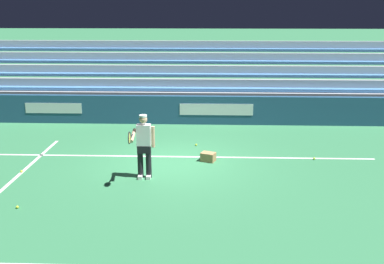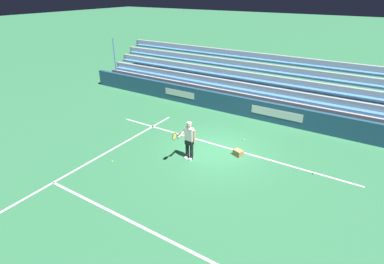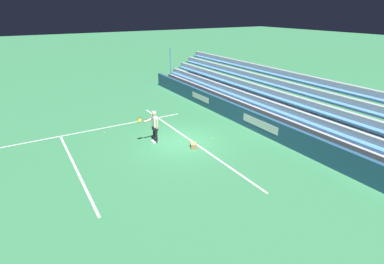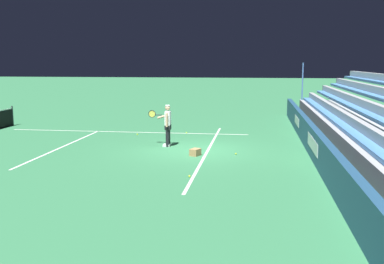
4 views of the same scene
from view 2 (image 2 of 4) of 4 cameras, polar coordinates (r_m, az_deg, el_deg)
name	(u,v)px [view 2 (image 2 of 4)]	position (r m, az deg, el deg)	size (l,w,h in m)	color
ground_plane	(216,151)	(13.71, 4.63, -3.56)	(160.00, 160.00, 0.00)	#337A4C
court_baseline_white	(221,146)	(14.10, 5.59, -2.69)	(12.00, 0.10, 0.01)	white
court_sideline_white	(85,165)	(13.41, -19.73, -5.88)	(0.10, 12.00, 0.01)	white
court_service_line_white	(134,223)	(10.04, -10.90, -16.69)	(8.22, 0.10, 0.01)	white
back_wall_sponsor_board	(254,109)	(17.20, 11.69, 4.33)	(24.53, 0.25, 1.10)	navy
bleacher_stand	(268,94)	(19.12, 14.23, 6.95)	(23.31, 3.20, 3.40)	#9EA3A8
tennis_player	(189,140)	(12.62, -0.60, -1.60)	(0.58, 0.99, 1.71)	black
ball_box_cardboard	(238,153)	(13.39, 8.79, -3.93)	(0.40, 0.30, 0.26)	#A87F51
tennis_ball_toward_net	(112,161)	(13.24, -14.95, -5.44)	(0.07, 0.07, 0.07)	#CCE533
tennis_ball_far_left	(243,139)	(14.79, 9.73, -1.40)	(0.07, 0.07, 0.07)	#CCE533
tennis_ball_by_box	(313,173)	(12.98, 22.13, -7.29)	(0.07, 0.07, 0.07)	#CCE533
tennis_ball_far_right	(134,137)	(15.12, -11.06, -0.87)	(0.07, 0.07, 0.07)	#CCE533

